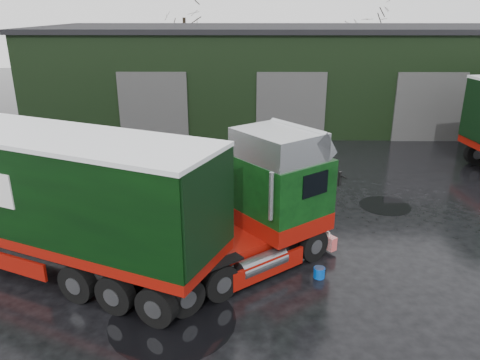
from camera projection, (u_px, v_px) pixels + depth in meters
name	position (u px, v px, depth m)	size (l,w,h in m)	color
ground	(265.00, 257.00, 14.73)	(100.00, 100.00, 0.00)	black
warehouse	(283.00, 73.00, 32.39)	(32.40, 12.40, 6.30)	black
hero_tractor	(232.00, 207.00, 13.39)	(2.78, 6.56, 4.08)	black
trailer_left	(13.00, 194.00, 14.07)	(2.79, 13.64, 4.24)	silver
wash_bucket	(319.00, 273.00, 13.59)	(0.33, 0.33, 0.31)	#0843B0
tree_back_a	(185.00, 40.00, 41.31)	(4.40, 4.40, 9.50)	black
tree_back_b	(365.00, 52.00, 41.49)	(4.40, 4.40, 7.50)	black
puddle_0	(173.00, 321.00, 11.74)	(3.21, 3.21, 0.01)	black
puddle_1	(385.00, 206.00, 18.58)	(2.01, 2.01, 0.01)	black
puddle_2	(65.00, 217.00, 17.54)	(4.65, 4.65, 0.01)	black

